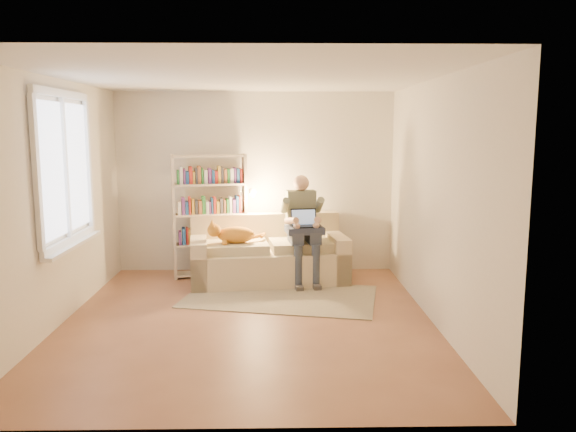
{
  "coord_description": "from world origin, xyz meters",
  "views": [
    {
      "loc": [
        0.32,
        -5.9,
        2.06
      ],
      "look_at": [
        0.46,
        1.0,
        1.0
      ],
      "focal_mm": 35.0,
      "sensor_mm": 36.0,
      "label": 1
    }
  ],
  "objects_px": {
    "cat": "(231,234)",
    "bookshelf": "(210,209)",
    "laptop": "(304,222)",
    "sofa": "(268,257)",
    "person": "(303,222)"
  },
  "relations": [
    {
      "from": "person",
      "to": "laptop",
      "type": "height_order",
      "value": "person"
    },
    {
      "from": "bookshelf",
      "to": "laptop",
      "type": "bearing_deg",
      "value": -32.08
    },
    {
      "from": "sofa",
      "to": "laptop",
      "type": "distance_m",
      "value": 0.74
    },
    {
      "from": "cat",
      "to": "laptop",
      "type": "bearing_deg",
      "value": -8.58
    },
    {
      "from": "person",
      "to": "laptop",
      "type": "xyz_separation_m",
      "value": [
        0.01,
        -0.12,
        0.02
      ]
    },
    {
      "from": "laptop",
      "to": "cat",
      "type": "bearing_deg",
      "value": 171.42
    },
    {
      "from": "person",
      "to": "cat",
      "type": "xyz_separation_m",
      "value": [
        -0.96,
        -0.11,
        -0.14
      ]
    },
    {
      "from": "person",
      "to": "bookshelf",
      "type": "height_order",
      "value": "bookshelf"
    },
    {
      "from": "laptop",
      "to": "bookshelf",
      "type": "distance_m",
      "value": 1.38
    },
    {
      "from": "laptop",
      "to": "bookshelf",
      "type": "bearing_deg",
      "value": 152.17
    },
    {
      "from": "sofa",
      "to": "laptop",
      "type": "bearing_deg",
      "value": -32.34
    },
    {
      "from": "sofa",
      "to": "cat",
      "type": "height_order",
      "value": "sofa"
    },
    {
      "from": "cat",
      "to": "laptop",
      "type": "height_order",
      "value": "laptop"
    },
    {
      "from": "cat",
      "to": "bookshelf",
      "type": "bearing_deg",
      "value": 117.94
    },
    {
      "from": "sofa",
      "to": "cat",
      "type": "distance_m",
      "value": 0.64
    }
  ]
}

